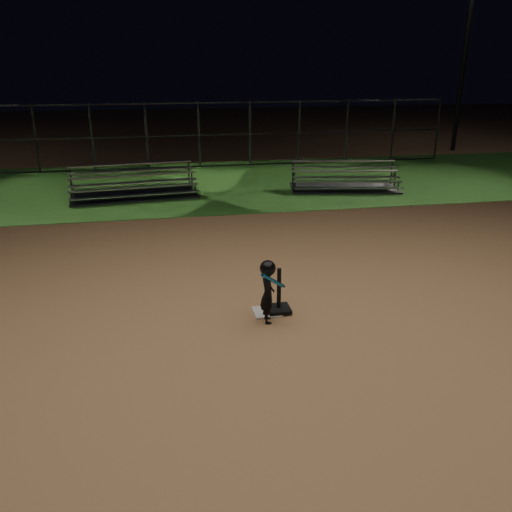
{
  "coord_description": "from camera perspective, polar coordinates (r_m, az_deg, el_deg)",
  "views": [
    {
      "loc": [
        -1.65,
        -7.84,
        4.0
      ],
      "look_at": [
        0.0,
        1.0,
        0.65
      ],
      "focal_mm": 37.08,
      "sensor_mm": 36.0,
      "label": 1
    }
  ],
  "objects": [
    {
      "name": "backstop_fence",
      "position": [
        21.08,
        -6.15,
        12.82
      ],
      "size": [
        20.08,
        0.08,
        2.5
      ],
      "color": "#38383D",
      "rests_on": "ground"
    },
    {
      "name": "batting_tee",
      "position": [
        8.91,
        2.47,
        -5.09
      ],
      "size": [
        0.38,
        0.38,
        0.76
      ],
      "color": "black",
      "rests_on": "home_plate"
    },
    {
      "name": "ground",
      "position": [
        8.95,
        1.18,
        -6.11
      ],
      "size": [
        80.0,
        80.0,
        0.0
      ],
      "primitive_type": "plane",
      "color": "#AA784D",
      "rests_on": "ground"
    },
    {
      "name": "home_plate",
      "position": [
        8.95,
        1.18,
        -6.04
      ],
      "size": [
        0.45,
        0.45,
        0.02
      ],
      "primitive_type": "cube",
      "color": "beige",
      "rests_on": "ground"
    },
    {
      "name": "child_batter",
      "position": [
        8.42,
        1.27,
        -3.65
      ],
      "size": [
        0.47,
        0.49,
        1.06
      ],
      "rotation": [
        0.0,
        0.0,
        1.52
      ],
      "color": "black",
      "rests_on": "ground"
    },
    {
      "name": "grass_strip",
      "position": [
        18.35,
        -5.21,
        7.78
      ],
      "size": [
        60.0,
        8.0,
        0.01
      ],
      "primitive_type": "cube",
      "color": "#25581C",
      "rests_on": "ground"
    },
    {
      "name": "light_pole_right",
      "position": [
        26.57,
        21.88,
        21.13
      ],
      "size": [
        0.9,
        0.53,
        8.3
      ],
      "color": "#2D2D30",
      "rests_on": "ground"
    },
    {
      "name": "bleacher_left",
      "position": [
        16.97,
        -13.02,
        6.94
      ],
      "size": [
        3.99,
        2.26,
        0.93
      ],
      "rotation": [
        0.0,
        0.0,
        0.11
      ],
      "color": "#A7A7AC",
      "rests_on": "ground"
    },
    {
      "name": "bleacher_right",
      "position": [
        17.74,
        9.51,
        7.7
      ],
      "size": [
        3.69,
        2.24,
        0.85
      ],
      "rotation": [
        0.0,
        0.0,
        -0.17
      ],
      "color": "#A5A5AA",
      "rests_on": "ground"
    }
  ]
}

